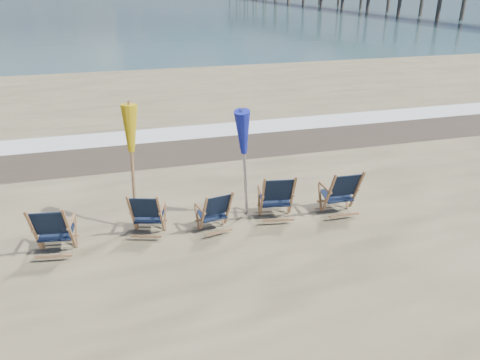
{
  "coord_description": "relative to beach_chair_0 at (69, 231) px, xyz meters",
  "views": [
    {
      "loc": [
        -2.24,
        -5.59,
        4.37
      ],
      "look_at": [
        0.0,
        2.2,
        0.9
      ],
      "focal_mm": 35.0,
      "sensor_mm": 36.0,
      "label": 1
    }
  ],
  "objects": [
    {
      "name": "beach_chair_2",
      "position": [
        2.8,
        0.13,
        -0.06
      ],
      "size": [
        0.67,
        0.73,
        0.9
      ],
      "primitive_type": null,
      "rotation": [
        0.0,
        0.0,
        3.31
      ],
      "color": "black",
      "rests_on": "ground"
    },
    {
      "name": "umbrella_blue",
      "position": [
        3.24,
        0.59,
        1.21
      ],
      "size": [
        0.3,
        0.3,
        2.25
      ],
      "color": "#A5A5AD",
      "rests_on": "ground"
    },
    {
      "name": "beach_chair_0",
      "position": [
        0.0,
        0.0,
        0.0
      ],
      "size": [
        0.76,
        0.82,
        1.02
      ],
      "primitive_type": null,
      "rotation": [
        0.0,
        0.0,
        2.99
      ],
      "color": "black",
      "rests_on": "ground"
    },
    {
      "name": "wet_sand_strip",
      "position": [
        3.1,
        5.01,
        -0.51
      ],
      "size": [
        200.0,
        2.6,
        0.0
      ],
      "primitive_type": "cube",
      "color": "#42362A",
      "rests_on": "ground"
    },
    {
      "name": "beach_chair_1",
      "position": [
        1.55,
        0.22,
        -0.04
      ],
      "size": [
        0.78,
        0.83,
        0.94
      ],
      "primitive_type": null,
      "rotation": [
        0.0,
        0.0,
        2.83
      ],
      "color": "black",
      "rests_on": "ground"
    },
    {
      "name": "beach_chair_4",
      "position": [
        5.4,
        0.05,
        0.01
      ],
      "size": [
        0.7,
        0.78,
        1.04
      ],
      "primitive_type": null,
      "rotation": [
        0.0,
        0.0,
        3.1
      ],
      "color": "black",
      "rests_on": "ground"
    },
    {
      "name": "surf_foam",
      "position": [
        3.1,
        6.51,
        -0.51
      ],
      "size": [
        200.0,
        1.4,
        0.01
      ],
      "primitive_type": "cube",
      "color": "silver",
      "rests_on": "ground"
    },
    {
      "name": "umbrella_yellow",
      "position": [
        1.15,
        0.75,
        1.32
      ],
      "size": [
        0.3,
        0.3,
        2.37
      ],
      "color": "#956842",
      "rests_on": "ground"
    },
    {
      "name": "beach_chair_3",
      "position": [
        4.08,
        0.17,
        0.01
      ],
      "size": [
        0.78,
        0.85,
        1.04
      ],
      "primitive_type": null,
      "rotation": [
        0.0,
        0.0,
        2.98
      ],
      "color": "black",
      "rests_on": "ground"
    }
  ]
}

